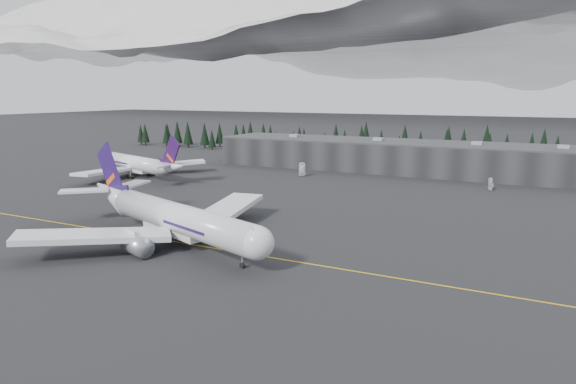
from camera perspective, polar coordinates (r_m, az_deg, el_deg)
The scene contains 9 objects.
ground at distance 109.06m, azimuth -4.81°, elevation -6.43°, with size 1400.00×1400.00×0.00m, color black.
taxiline at distance 107.44m, azimuth -5.37°, elevation -6.71°, with size 400.00×0.40×0.02m, color gold.
terminal at distance 221.84m, azimuth 12.44°, elevation 3.91°, with size 160.00×30.00×12.60m.
treeline at distance 257.50m, azimuth 14.56°, elevation 5.02°, with size 360.00×20.00×15.00m, color black.
mountain_ridge at distance 1090.15m, azimuth 24.37°, elevation 8.28°, with size 4400.00×900.00×420.00m, color white, non-canonical shape.
jet_main at distance 117.47m, azimuth -13.32°, elevation -2.54°, with size 66.98×60.26×20.26m.
jet_parked at distance 209.66m, azimuth -16.28°, elevation 2.99°, with size 59.82×53.92×18.07m.
gse_vehicle_a at distance 203.51m, azimuth 1.59°, elevation 1.97°, with size 2.57×5.57×1.55m, color silver.
gse_vehicle_b at distance 187.01m, azimuth 21.61°, elevation 0.39°, with size 1.76×4.37×1.49m, color silver.
Camera 1 is at (55.19, -88.27, 32.50)m, focal length 32.00 mm.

